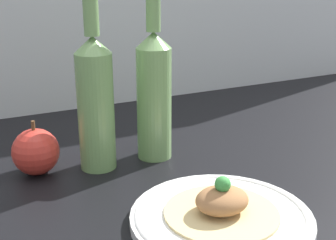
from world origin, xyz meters
TOP-DOWN VIEW (x-y plane):
  - ground_plane at (0.00, 0.00)cm, footprint 180.00×110.00cm
  - plate at (-7.93, -6.84)cm, footprint 24.62×24.62cm
  - plated_food at (-7.93, -6.84)cm, footprint 15.50×15.50cm
  - cider_bottle_left at (-17.01, 18.04)cm, footprint 6.09×6.09cm
  - cider_bottle_right at (-6.45, 18.04)cm, footprint 6.09×6.09cm
  - apple at (-26.99, 20.01)cm, footprint 7.75×7.75cm

SIDE VIEW (x-z plane):
  - ground_plane at x=0.00cm, z-range -4.00..0.00cm
  - plate at x=-7.93cm, z-range 0.05..1.76cm
  - plated_food at x=-7.93cm, z-range 0.15..5.72cm
  - apple at x=-26.99cm, z-range -0.73..8.50cm
  - cider_bottle_left at x=-17.01cm, z-range -3.73..28.42cm
  - cider_bottle_right at x=-6.45cm, z-range -3.73..28.42cm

